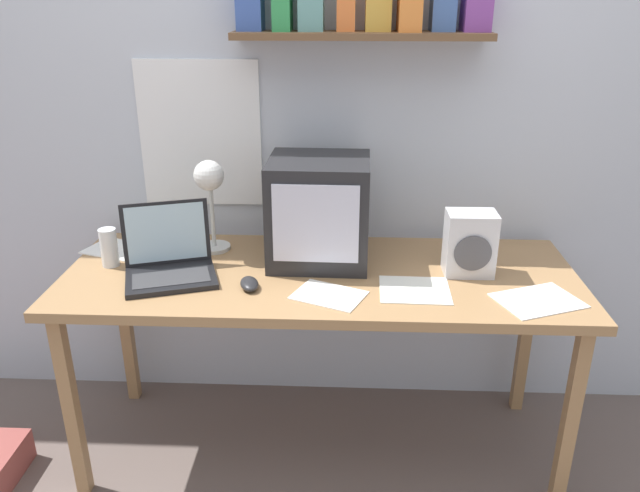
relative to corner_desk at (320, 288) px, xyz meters
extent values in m
plane|color=#685953|center=(0.00, 0.00, -0.70)|extent=(12.00, 12.00, 0.00)
cube|color=silver|center=(0.00, 0.42, 0.60)|extent=(5.60, 0.06, 2.60)
cube|color=white|center=(-0.48, 0.38, 0.47)|extent=(0.47, 0.01, 0.57)
cube|color=brown|center=(0.13, 0.30, 0.84)|extent=(0.91, 0.18, 0.02)
cube|color=orange|center=(0.08, 0.33, 0.95)|extent=(0.06, 0.11, 0.19)
cube|color=orange|center=(0.30, 0.31, 0.95)|extent=(0.08, 0.15, 0.19)
cube|color=#4467A9|center=(0.41, 0.33, 0.94)|extent=(0.08, 0.11, 0.18)
cube|color=#834199|center=(0.53, 0.32, 0.94)|extent=(0.09, 0.13, 0.17)
cube|color=#A2794D|center=(0.00, 0.00, 0.04)|extent=(1.81, 0.69, 0.03)
cube|color=#A2794D|center=(-0.84, -0.28, -0.33)|extent=(0.04, 0.05, 0.72)
cube|color=#A2794D|center=(0.84, -0.28, -0.33)|extent=(0.04, 0.05, 0.72)
cube|color=#A2794D|center=(-0.84, 0.28, -0.33)|extent=(0.04, 0.05, 0.72)
cube|color=#A2794D|center=(0.84, 0.28, -0.33)|extent=(0.04, 0.05, 0.72)
cube|color=#232326|center=(-0.01, 0.12, 0.25)|extent=(0.36, 0.33, 0.38)
cube|color=silver|center=(-0.01, -0.05, 0.26)|extent=(0.29, 0.01, 0.27)
cube|color=black|center=(-0.51, -0.09, 0.07)|extent=(0.36, 0.31, 0.02)
cube|color=#38383A|center=(-0.50, -0.11, 0.08)|extent=(0.28, 0.20, 0.00)
cube|color=black|center=(-0.55, 0.03, 0.19)|extent=(0.30, 0.12, 0.23)
cube|color=#ABC9D7|center=(-0.55, 0.03, 0.19)|extent=(0.27, 0.11, 0.20)
cylinder|color=silver|center=(-0.42, 0.19, 0.07)|extent=(0.12, 0.12, 0.01)
cylinder|color=silver|center=(-0.42, 0.19, 0.23)|extent=(0.02, 0.02, 0.30)
sphere|color=silver|center=(-0.40, 0.13, 0.37)|extent=(0.11, 0.11, 0.11)
cylinder|color=white|center=(-0.76, 0.02, 0.13)|extent=(0.06, 0.06, 0.14)
cylinder|color=#4CC656|center=(-0.76, 0.02, 0.11)|extent=(0.05, 0.05, 0.10)
cube|color=silver|center=(0.52, 0.02, 0.17)|extent=(0.17, 0.12, 0.22)
cylinder|color=#4C4C51|center=(0.52, -0.04, 0.16)|extent=(0.13, 0.01, 0.13)
ellipsoid|color=#232326|center=(-0.23, -0.14, 0.08)|extent=(0.09, 0.12, 0.03)
cube|color=white|center=(0.32, -0.13, 0.06)|extent=(0.24, 0.21, 0.00)
cube|color=white|center=(0.04, -0.18, 0.06)|extent=(0.27, 0.24, 0.00)
cube|color=white|center=(0.71, -0.19, 0.06)|extent=(0.31, 0.27, 0.00)
cube|color=white|center=(-0.78, 0.17, 0.06)|extent=(0.30, 0.25, 0.00)
camera|label=1|loc=(0.09, -2.00, 0.99)|focal=35.00mm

